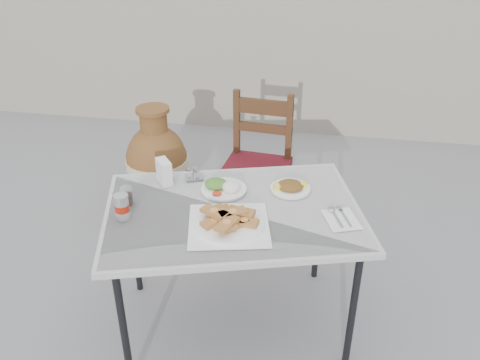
% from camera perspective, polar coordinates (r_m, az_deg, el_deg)
% --- Properties ---
extents(ground, '(80.00, 80.00, 0.00)m').
position_cam_1_polar(ground, '(2.81, -1.48, -14.31)').
color(ground, slate).
rests_on(ground, ground).
extents(cafe_table, '(1.32, 1.07, 0.70)m').
position_cam_1_polar(cafe_table, '(2.32, -0.79, -4.28)').
color(cafe_table, black).
rests_on(cafe_table, ground).
extents(pide_plate, '(0.41, 0.41, 0.07)m').
position_cam_1_polar(pide_plate, '(2.17, -1.28, -4.45)').
color(pide_plate, white).
rests_on(pide_plate, cafe_table).
extents(salad_rice_plate, '(0.22, 0.22, 0.05)m').
position_cam_1_polar(salad_rice_plate, '(2.43, -1.90, -0.77)').
color(salad_rice_plate, white).
rests_on(salad_rice_plate, cafe_table).
extents(salad_chopped_plate, '(0.19, 0.19, 0.04)m').
position_cam_1_polar(salad_chopped_plate, '(2.44, 5.68, -0.76)').
color(salad_chopped_plate, white).
rests_on(salad_chopped_plate, cafe_table).
extents(soda_can, '(0.06, 0.06, 0.12)m').
position_cam_1_polar(soda_can, '(2.26, -13.12, -2.92)').
color(soda_can, silver).
rests_on(soda_can, cafe_table).
extents(cola_glass, '(0.06, 0.06, 0.08)m').
position_cam_1_polar(cola_glass, '(2.37, -12.60, -1.88)').
color(cola_glass, white).
rests_on(cola_glass, cafe_table).
extents(napkin_holder, '(0.10, 0.11, 0.12)m').
position_cam_1_polar(napkin_holder, '(2.50, -8.51, 0.92)').
color(napkin_holder, white).
rests_on(napkin_holder, cafe_table).
extents(condiment_caddy, '(0.10, 0.09, 0.06)m').
position_cam_1_polar(condiment_caddy, '(2.53, -5.18, 0.56)').
color(condiment_caddy, silver).
rests_on(condiment_caddy, cafe_table).
extents(cutlery_napkin, '(0.19, 0.21, 0.01)m').
position_cam_1_polar(cutlery_napkin, '(2.27, 11.14, -4.15)').
color(cutlery_napkin, white).
rests_on(cutlery_napkin, cafe_table).
extents(chair, '(0.43, 0.43, 0.89)m').
position_cam_1_polar(chair, '(3.17, 1.93, 1.71)').
color(chair, '#36210E').
rests_on(chair, ground).
extents(terracotta_urn, '(0.42, 0.42, 0.74)m').
position_cam_1_polar(terracotta_urn, '(3.50, -9.28, 1.95)').
color(terracotta_urn, brown).
rests_on(terracotta_urn, ground).
extents(back_wall, '(6.00, 0.25, 1.20)m').
position_cam_1_polar(back_wall, '(4.69, 4.61, 12.85)').
color(back_wall, gray).
rests_on(back_wall, ground).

